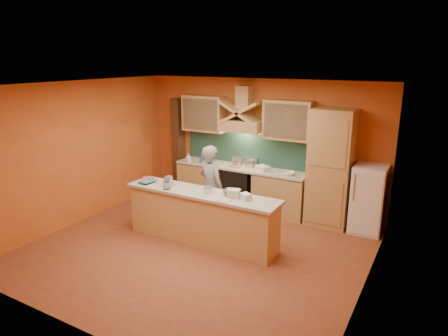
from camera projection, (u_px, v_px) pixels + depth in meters
The scene contains 36 objects.
floor at pixel (198, 249), 6.95m from camera, with size 5.50×5.00×0.01m, color brown.
ceiling at pixel (194, 85), 6.20m from camera, with size 5.50×5.00×0.01m, color white.
wall_back at pixel (259, 144), 8.67m from camera, with size 5.50×0.02×2.80m, color #C56026.
wall_front at pixel (74, 225), 4.48m from camera, with size 5.50×0.02×2.80m, color #C56026.
wall_left at pixel (80, 153), 7.88m from camera, with size 0.02×5.00×2.80m, color #C56026.
wall_right at pixel (370, 200), 5.27m from camera, with size 0.02×5.00×2.80m, color #C56026.
base_cabinet_left at pixel (204, 182), 9.27m from camera, with size 1.10×0.60×0.86m, color tan.
base_cabinet_right at pixel (281, 195), 8.37m from camera, with size 1.10×0.60×0.86m, color tan.
counter_top at pixel (241, 168), 8.69m from camera, with size 3.00×0.62×0.04m, color #BDB3A0.
stove at pixel (240, 187), 8.81m from camera, with size 0.60×0.58×0.90m, color black.
backsplash at pixel (247, 149), 8.84m from camera, with size 3.00×0.03×0.70m, color #1C3D36.
range_hood at pixel (242, 125), 8.49m from camera, with size 0.92×0.50×0.24m, color tan.
hood_chimney at pixel (245, 98), 8.42m from camera, with size 0.30×0.30×0.50m, color tan.
upper_cabinet_left at pixel (204, 114), 8.98m from camera, with size 1.00×0.35×0.80m, color tan.
upper_cabinet_right at pixel (288, 120), 8.03m from camera, with size 1.00×0.35×0.80m, color tan.
pantry_column at pixel (330, 168), 7.70m from camera, with size 0.80×0.60×2.30m, color tan.
fridge at pixel (368, 199), 7.48m from camera, with size 0.58×0.60×1.30m, color white.
trim_column_left at pixel (179, 147), 9.58m from camera, with size 0.20×0.30×2.30m, color #472816.
island_body at pixel (202, 218), 7.13m from camera, with size 2.80×0.55×0.88m, color #DBB470.
island_top at pixel (201, 193), 7.00m from camera, with size 2.90×0.62×0.05m, color #BDB3A0.
person at pixel (211, 188), 7.55m from camera, with size 0.61×0.40×1.66m, color gray.
pot_large at pixel (237, 164), 8.69m from camera, with size 0.21×0.21×0.15m, color silver.
pot_small at pixel (249, 165), 8.67m from camera, with size 0.20×0.20×0.13m, color #AEADB4.
soap_bottle_a at pixel (188, 158), 9.08m from camera, with size 0.09×0.09×0.19m, color white.
soap_bottle_b at pixel (201, 158), 8.95m from camera, with size 0.09×0.09×0.24m, color #2F4B82.
bowl_back at pixel (289, 173), 8.06m from camera, with size 0.23×0.23×0.07m, color white.
dish_rack at pixel (263, 168), 8.40m from camera, with size 0.27×0.21×0.10m, color white.
book_lower at pixel (141, 179), 7.66m from camera, with size 0.23×0.30×0.03m, color #B34740.
book_upper at pixel (144, 180), 7.55m from camera, with size 0.23×0.31×0.02m, color #3B6982.
jar_large at pixel (169, 181), 7.30m from camera, with size 0.15×0.15×0.17m, color white.
jar_small at pixel (167, 185), 7.11m from camera, with size 0.13×0.13×0.14m, color silver.
kitchen_scale at pixel (208, 190), 6.91m from camera, with size 0.12×0.12×0.10m, color silver.
mixing_bowl at pixel (232, 192), 6.86m from camera, with size 0.30×0.30×0.07m, color silver.
cloth at pixel (224, 200), 6.56m from camera, with size 0.24×0.18×0.02m, color beige.
grocery_bag_a at pixel (234, 193), 6.71m from camera, with size 0.21×0.16×0.13m, color beige.
grocery_bag_b at pixel (246, 197), 6.60m from camera, with size 0.17×0.13×0.10m, color beige.
Camera 1 is at (3.51, -5.27, 3.22)m, focal length 32.00 mm.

